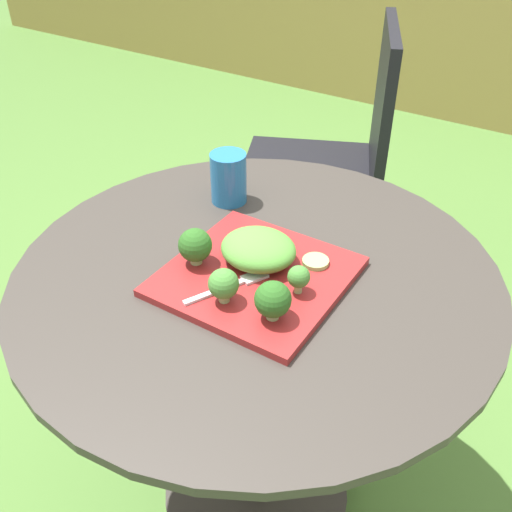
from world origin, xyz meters
name	(u,v)px	position (x,y,z in m)	size (l,w,h in m)	color
ground_plane	(256,496)	(0.00, 0.00, 0.00)	(12.00, 12.00, 0.00)	#4C7533
patio_table	(256,374)	(0.00, 0.00, 0.44)	(0.86, 0.86, 0.71)	#38332D
patio_chair	(341,149)	(-0.23, 0.86, 0.53)	(0.58, 0.58, 0.90)	black
salad_plate	(256,276)	(0.01, -0.02, 0.72)	(0.29, 0.29, 0.01)	maroon
drinking_glass	(229,180)	(-0.17, 0.17, 0.75)	(0.07, 0.07, 0.11)	#236BA8
fork	(234,284)	(0.00, -0.07, 0.72)	(0.08, 0.15, 0.00)	silver
lettuce_mound	(258,249)	(0.00, 0.01, 0.75)	(0.13, 0.12, 0.05)	#519338
broccoli_floret_0	(224,284)	(0.01, -0.11, 0.76)	(0.05, 0.05, 0.06)	#99B770
broccoli_floret_1	(299,277)	(0.10, -0.03, 0.75)	(0.04, 0.04, 0.05)	#99B770
broccoli_floret_2	(273,300)	(0.10, -0.10, 0.76)	(0.06, 0.06, 0.07)	#99B770
broccoli_floret_3	(195,245)	(-0.09, -0.05, 0.76)	(0.06, 0.06, 0.07)	#99B770
cucumber_slice_0	(316,262)	(0.09, 0.06, 0.73)	(0.05, 0.05, 0.01)	#8EB766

